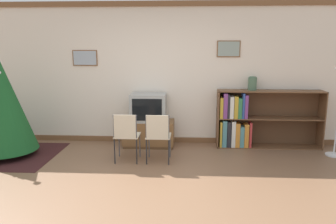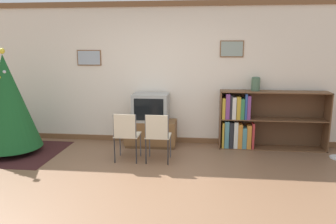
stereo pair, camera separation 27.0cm
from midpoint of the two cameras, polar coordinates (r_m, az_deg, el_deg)
name	(u,v)px [view 2 (the right image)]	position (r m, az deg, el deg)	size (l,w,h in m)	color
ground_plane	(136,192)	(4.44, -3.77, -13.79)	(24.00, 24.00, 0.00)	brown
wall_back	(160,74)	(6.38, -0.20, 6.65)	(9.14, 0.11, 2.70)	silver
area_rug	(12,152)	(6.51, -24.47, -6.43)	(1.72, 1.53, 0.01)	#381919
christmas_tree	(7,102)	(6.30, -25.17, 1.57)	(1.08, 1.08, 1.84)	maroon
tv_console	(151,133)	(6.28, -1.74, -3.68)	(0.96, 0.49, 0.49)	brown
television	(151,107)	(6.16, -1.78, 0.82)	(0.66, 0.48, 0.52)	#9E9E99
folding_chair_left	(126,134)	(5.40, -5.86, -3.82)	(0.40, 0.40, 0.82)	beige
folding_chair_right	(158,135)	(5.32, -0.36, -4.00)	(0.40, 0.40, 0.82)	beige
bookshelf	(251,121)	(6.31, 15.42, -1.57)	(1.94, 0.36, 1.08)	brown
vase	(256,84)	(6.25, 16.22, 4.75)	(0.16, 0.16, 0.25)	#47664C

